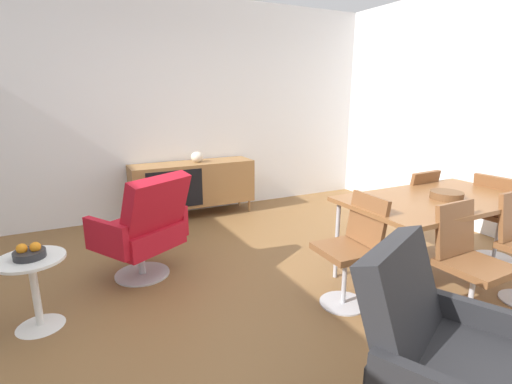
{
  "coord_description": "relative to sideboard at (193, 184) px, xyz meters",
  "views": [
    {
      "loc": [
        -1.11,
        -2.45,
        1.59
      ],
      "look_at": [
        0.24,
        0.22,
        0.82
      ],
      "focal_mm": 26.75,
      "sensor_mm": 36.0,
      "label": 1
    }
  ],
  "objects": [
    {
      "name": "vase_cobalt",
      "position": [
        0.07,
        0.0,
        0.35
      ],
      "size": [
        0.16,
        0.16,
        0.14
      ],
      "color": "beige",
      "rests_on": "sideboard"
    },
    {
      "name": "dining_chair_far_end",
      "position": [
        2.18,
        -2.69,
        0.03
      ],
      "size": [
        0.45,
        0.43,
        0.86
      ],
      "color": "brown",
      "rests_on": "ground_plane"
    },
    {
      "name": "wall_back",
      "position": [
        -0.36,
        0.3,
        0.96
      ],
      "size": [
        6.8,
        0.12,
        2.8
      ],
      "primitive_type": "cube",
      "color": "white",
      "rests_on": "ground_plane"
    },
    {
      "name": "wooden_bowl_on_table",
      "position": [
        1.33,
        -2.73,
        0.33
      ],
      "size": [
        0.26,
        0.26,
        0.06
      ],
      "primitive_type": "cylinder",
      "color": "brown",
      "rests_on": "dining_table"
    },
    {
      "name": "armchair_black_shell",
      "position": [
        -0.09,
        -3.81,
        0.03
      ],
      "size": [
        0.87,
        0.85,
        0.95
      ],
      "color": "#262628",
      "rests_on": "ground_plane"
    },
    {
      "name": "dining_chair_front_left",
      "position": [
        0.94,
        -3.24,
        0.03
      ],
      "size": [
        0.41,
        0.44,
        0.86
      ],
      "color": "brown",
      "rests_on": "ground_plane"
    },
    {
      "name": "ground_plane",
      "position": [
        -0.36,
        -2.3,
        -0.44
      ],
      "size": [
        8.32,
        8.32,
        0.0
      ],
      "primitive_type": "plane",
      "color": "brown"
    },
    {
      "name": "dining_chair_near_window",
      "position": [
        0.4,
        -2.68,
        0.03
      ],
      "size": [
        0.44,
        0.41,
        0.86
      ],
      "color": "brown",
      "rests_on": "ground_plane"
    },
    {
      "name": "fruit_bowl",
      "position": [
        -1.75,
        -1.95,
        0.12
      ],
      "size": [
        0.2,
        0.2,
        0.11
      ],
      "color": "#262628",
      "rests_on": "side_table_round"
    },
    {
      "name": "dining_chair_back_right",
      "position": [
        1.64,
        -2.12,
        0.03
      ],
      "size": [
        0.42,
        0.44,
        0.86
      ],
      "color": "brown",
      "rests_on": "ground_plane"
    },
    {
      "name": "lounge_chair_red",
      "position": [
        -0.93,
        -1.53,
        0.03
      ],
      "size": [
        0.88,
        0.87,
        0.95
      ],
      "color": "red",
      "rests_on": "ground_plane"
    },
    {
      "name": "side_table_round",
      "position": [
        -1.75,
        -1.95,
        -0.12
      ],
      "size": [
        0.44,
        0.44,
        0.52
      ],
      "color": "white",
      "rests_on": "ground_plane"
    },
    {
      "name": "sideboard",
      "position": [
        0.0,
        0.0,
        0.0
      ],
      "size": [
        1.6,
        0.45,
        0.72
      ],
      "color": "olive",
      "rests_on": "ground_plane"
    },
    {
      "name": "dining_table",
      "position": [
        1.29,
        -2.68,
        0.26
      ],
      "size": [
        1.6,
        0.9,
        0.74
      ],
      "color": "brown",
      "rests_on": "ground_plane"
    }
  ]
}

